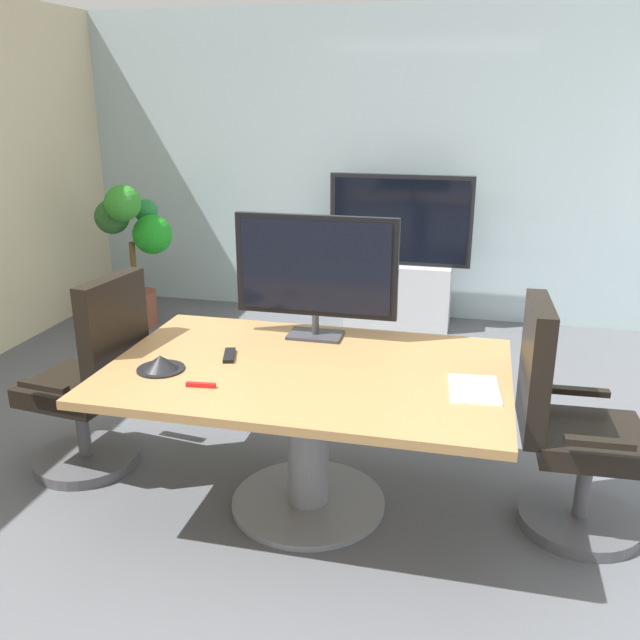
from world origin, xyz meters
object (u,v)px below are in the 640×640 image
(conference_table, at_px, (308,404))
(tv_monitor, at_px, (316,270))
(conference_phone, at_px, (160,363))
(office_chair_right, at_px, (567,438))
(potted_plant, at_px, (135,244))
(wall_display_unit, at_px, (399,276))
(remote_control, at_px, (229,355))
(office_chair_left, at_px, (93,391))

(conference_table, distance_m, tv_monitor, 0.70)
(tv_monitor, xyz_separation_m, conference_phone, (-0.59, -0.61, -0.33))
(tv_monitor, bearing_deg, conference_table, -81.48)
(office_chair_right, bearing_deg, conference_phone, 97.11)
(conference_table, xyz_separation_m, potted_plant, (-2.11, 2.33, 0.18))
(tv_monitor, bearing_deg, wall_display_unit, 86.79)
(office_chair_right, height_order, remote_control, office_chair_right)
(tv_monitor, distance_m, conference_phone, 0.91)
(office_chair_right, bearing_deg, office_chair_left, 88.57)
(conference_table, bearing_deg, wall_display_unit, 88.53)
(conference_phone, bearing_deg, office_chair_left, 153.63)
(office_chair_right, bearing_deg, tv_monitor, 73.97)
(remote_control, bearing_deg, conference_phone, -154.78)
(conference_phone, xyz_separation_m, remote_control, (0.25, 0.22, -0.02))
(wall_display_unit, bearing_deg, office_chair_left, -114.34)
(conference_table, relative_size, tv_monitor, 2.20)
(wall_display_unit, bearing_deg, conference_table, -91.47)
(conference_table, height_order, office_chair_right, office_chair_right)
(office_chair_right, distance_m, tv_monitor, 1.44)
(conference_table, xyz_separation_m, remote_control, (-0.40, 0.04, 0.20))
(conference_table, bearing_deg, office_chair_left, 176.05)
(office_chair_left, xyz_separation_m, remote_control, (0.79, -0.05, 0.29))
(office_chair_left, relative_size, remote_control, 6.41)
(remote_control, bearing_deg, conference_table, -21.42)
(office_chair_left, bearing_deg, office_chair_right, 98.08)
(tv_monitor, height_order, remote_control, tv_monitor)
(tv_monitor, xyz_separation_m, wall_display_unit, (0.14, 2.46, -0.66))
(office_chair_left, distance_m, tv_monitor, 1.34)
(wall_display_unit, xyz_separation_m, remote_control, (-0.47, -2.85, 0.31))
(office_chair_right, relative_size, potted_plant, 0.87)
(conference_table, bearing_deg, office_chair_right, 5.67)
(remote_control, bearing_deg, wall_display_unit, 64.24)
(tv_monitor, height_order, wall_display_unit, tv_monitor)
(office_chair_right, distance_m, wall_display_unit, 2.98)
(conference_table, distance_m, wall_display_unit, 2.89)
(wall_display_unit, bearing_deg, potted_plant, -165.91)
(office_chair_right, height_order, potted_plant, potted_plant)
(conference_table, relative_size, potted_plant, 1.48)
(office_chair_left, relative_size, conference_phone, 4.95)
(office_chair_left, bearing_deg, tv_monitor, 114.11)
(wall_display_unit, bearing_deg, remote_control, -99.44)
(potted_plant, bearing_deg, tv_monitor, -42.96)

